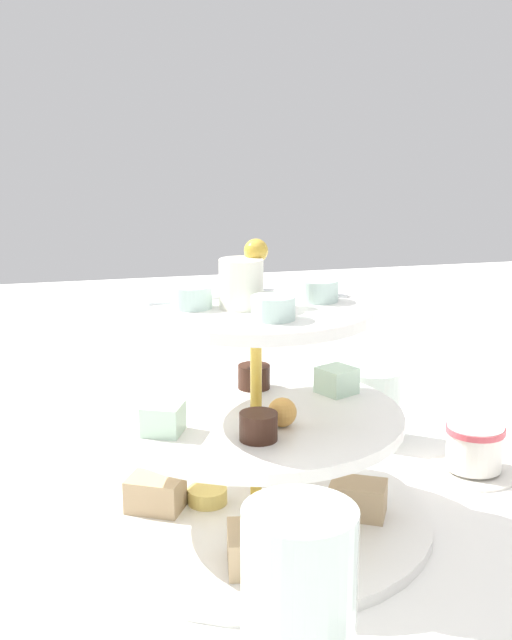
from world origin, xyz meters
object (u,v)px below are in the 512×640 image
object	(u,v)px
tiered_serving_stand	(255,439)
water_glass_tall_right	(299,611)
teacup_with_saucer	(474,450)
water_glass_short_left	(372,405)

from	to	relation	value
tiered_serving_stand	water_glass_tall_right	xyz separation A→B (m)	(0.03, 0.23, -0.01)
water_glass_tall_right	tiered_serving_stand	bearing A→B (deg)	-97.74
tiered_serving_stand	teacup_with_saucer	world-z (taller)	tiered_serving_stand
tiered_serving_stand	water_glass_short_left	xyz separation A→B (m)	(-0.17, -0.16, -0.04)
water_glass_short_left	teacup_with_saucer	distance (m)	0.13
water_glass_tall_right	water_glass_short_left	size ratio (longest dim) A/B	1.59
water_glass_short_left	water_glass_tall_right	bearing A→B (deg)	62.09
water_glass_tall_right	teacup_with_saucer	size ratio (longest dim) A/B	1.44
water_glass_tall_right	teacup_with_saucer	xyz separation A→B (m)	(-0.27, -0.28, -0.04)
tiered_serving_stand	water_glass_tall_right	bearing A→B (deg)	82.26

